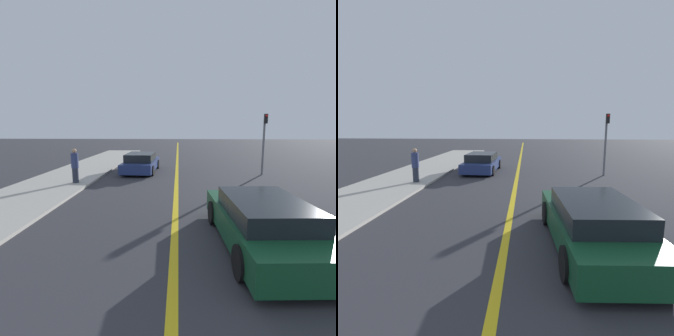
# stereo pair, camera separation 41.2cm
# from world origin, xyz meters

# --- Properties ---
(road_center_line) EXTENTS (0.20, 60.00, 0.01)m
(road_center_line) POSITION_xyz_m (0.00, 18.00, 0.00)
(road_center_line) COLOR gold
(road_center_line) RESTS_ON ground_plane
(sidewalk_left) EXTENTS (3.63, 32.25, 0.11)m
(sidewalk_left) POSITION_xyz_m (-6.11, 16.13, 0.05)
(sidewalk_left) COLOR #ADA89E
(sidewalk_left) RESTS_ON ground_plane
(car_near_right_lane) EXTENTS (2.20, 4.79, 1.25)m
(car_near_right_lane) POSITION_xyz_m (2.12, 8.61, 0.62)
(car_near_right_lane) COLOR #144728
(car_near_right_lane) RESTS_ON ground_plane
(car_ahead_center) EXTENTS (2.11, 4.46, 1.21)m
(car_ahead_center) POSITION_xyz_m (-2.29, 18.92, 0.59)
(car_ahead_center) COLOR navy
(car_ahead_center) RESTS_ON ground_plane
(pedestrian_mid_group) EXTENTS (0.35, 0.35, 1.71)m
(pedestrian_mid_group) POSITION_xyz_m (-5.03, 15.09, 0.96)
(pedestrian_mid_group) COLOR #282D3D
(pedestrian_mid_group) RESTS_ON sidewalk_left
(traffic_light) EXTENTS (0.18, 0.40, 3.59)m
(traffic_light) POSITION_xyz_m (5.12, 18.14, 2.24)
(traffic_light) COLOR slate
(traffic_light) RESTS_ON ground_plane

